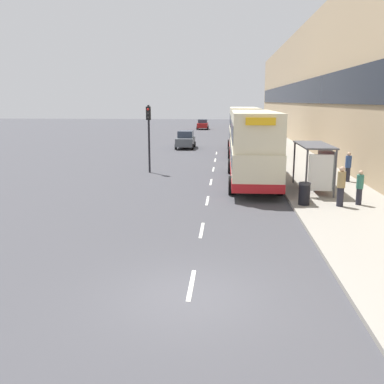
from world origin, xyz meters
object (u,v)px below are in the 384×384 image
at_px(bus_shelter, 318,159).
at_px(double_decker_bus_ahead, 243,129).
at_px(pedestrian_at_shelter, 360,187).
at_px(litter_bin, 304,194).
at_px(double_decker_bus_near, 253,146).
at_px(pedestrian_3, 341,186).
at_px(car_0, 186,140).
at_px(car_1, 203,124).
at_px(pedestrian_2, 348,167).
at_px(pedestrian_1, 283,163).
at_px(traffic_light_far_kerb, 149,127).

relative_size(bus_shelter, double_decker_bus_ahead, 0.37).
distance_m(pedestrian_at_shelter, litter_bin, 2.57).
bearing_deg(double_decker_bus_near, pedestrian_3, -58.84).
bearing_deg(litter_bin, car_0, 107.39).
distance_m(car_1, pedestrian_2, 51.75).
height_order(double_decker_bus_near, pedestrian_1, double_decker_bus_near).
height_order(pedestrian_2, pedestrian_3, pedestrian_3).
height_order(double_decker_bus_near, pedestrian_3, double_decker_bus_near).
bearing_deg(pedestrian_3, pedestrian_1, 102.28).
bearing_deg(pedestrian_2, car_1, 102.80).
relative_size(double_decker_bus_ahead, car_1, 2.77).
distance_m(bus_shelter, pedestrian_2, 3.92).
bearing_deg(traffic_light_far_kerb, double_decker_bus_ahead, 58.97).
bearing_deg(pedestrian_at_shelter, pedestrian_3, -158.27).
height_order(double_decker_bus_near, pedestrian_2, double_decker_bus_near).
xyz_separation_m(pedestrian_at_shelter, litter_bin, (-2.55, -0.20, -0.30)).
relative_size(car_1, pedestrian_2, 2.28).
relative_size(car_1, traffic_light_far_kerb, 0.87).
bearing_deg(car_0, pedestrian_1, 113.76).
height_order(double_decker_bus_ahead, pedestrian_at_shelter, double_decker_bus_ahead).
bearing_deg(pedestrian_at_shelter, car_0, 112.65).
relative_size(car_1, litter_bin, 3.85).
xyz_separation_m(double_decker_bus_near, pedestrian_1, (2.01, 1.56, -1.26)).
height_order(double_decker_bus_ahead, pedestrian_3, double_decker_bus_ahead).
bearing_deg(pedestrian_2, bus_shelter, -129.27).
relative_size(pedestrian_at_shelter, pedestrian_1, 0.93).
height_order(double_decker_bus_ahead, traffic_light_far_kerb, traffic_light_far_kerb).
distance_m(pedestrian_3, litter_bin, 1.66).
height_order(double_decker_bus_ahead, car_0, double_decker_bus_ahead).
height_order(pedestrian_1, pedestrian_2, pedestrian_2).
height_order(double_decker_bus_ahead, litter_bin, double_decker_bus_ahead).
distance_m(bus_shelter, car_1, 54.20).
relative_size(car_0, pedestrian_1, 2.42).
height_order(bus_shelter, pedestrian_at_shelter, bus_shelter).
relative_size(litter_bin, traffic_light_far_kerb, 0.23).
bearing_deg(litter_bin, pedestrian_2, 59.57).
relative_size(double_decker_bus_near, pedestrian_at_shelter, 6.58).
xyz_separation_m(pedestrian_3, litter_bin, (-1.59, 0.18, -0.41)).
height_order(bus_shelter, car_0, bus_shelter).
bearing_deg(pedestrian_at_shelter, traffic_light_far_kerb, 141.44).
bearing_deg(pedestrian_1, car_0, 113.76).
xyz_separation_m(car_0, car_1, (0.11, 31.37, -0.03)).
bearing_deg(car_1, double_decker_bus_near, 96.45).
relative_size(car_1, pedestrian_3, 2.19).
height_order(car_0, pedestrian_3, pedestrian_3).
bearing_deg(pedestrian_1, car_1, 98.95).
xyz_separation_m(pedestrian_2, litter_bin, (-3.65, -6.21, -0.38)).
relative_size(car_0, traffic_light_far_kerb, 0.91).
xyz_separation_m(car_1, pedestrian_at_shelter, (10.36, -56.47, 0.10)).
distance_m(car_0, litter_bin, 26.51).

